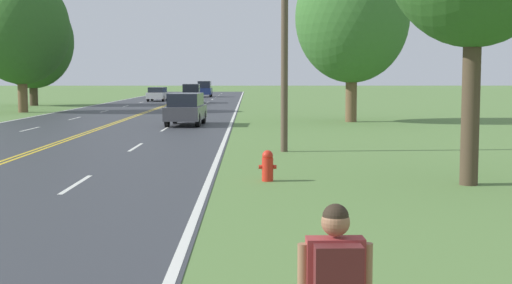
% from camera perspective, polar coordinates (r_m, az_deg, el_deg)
% --- Properties ---
extents(fire_hydrant, '(0.44, 0.28, 0.77)m').
position_cam_1_polar(fire_hydrant, '(17.72, 0.93, -1.89)').
color(fire_hydrant, red).
rests_on(fire_hydrant, ground).
extents(utility_pole_midground, '(1.80, 0.24, 9.71)m').
position_cam_1_polar(utility_pole_midground, '(24.69, 2.31, 10.87)').
color(utility_pole_midground, brown).
rests_on(utility_pole_midground, ground).
extents(tree_behind_sign, '(6.92, 6.92, 9.99)m').
position_cam_1_polar(tree_behind_sign, '(54.34, -18.30, 8.59)').
color(tree_behind_sign, brown).
rests_on(tree_behind_sign, ground).
extents(tree_mid_treeline, '(6.46, 6.46, 9.66)m').
position_cam_1_polar(tree_mid_treeline, '(41.27, 7.70, 9.85)').
color(tree_mid_treeline, brown).
rests_on(tree_mid_treeline, ground).
extents(tree_right_cluster, '(7.23, 7.23, 9.84)m').
position_cam_1_polar(tree_right_cluster, '(66.59, -17.47, 7.68)').
color(tree_right_cluster, '#473828').
rests_on(tree_right_cluster, ground).
extents(car_dark_grey_suv_mid_near, '(1.96, 4.56, 1.71)m').
position_cam_1_polar(car_dark_grey_suv_mid_near, '(38.05, -5.63, 2.71)').
color(car_dark_grey_suv_mid_near, black).
rests_on(car_dark_grey_suv_mid_near, ground).
extents(car_black_van_mid_far, '(1.92, 4.68, 1.86)m').
position_cam_1_polar(car_black_van_mid_far, '(69.63, -5.19, 3.91)').
color(car_black_van_mid_far, black).
rests_on(car_black_van_mid_far, ground).
extents(car_white_hatchback_receding, '(1.92, 4.07, 1.46)m').
position_cam_1_polar(car_white_hatchback_receding, '(75.51, -7.89, 3.85)').
color(car_white_hatchback_receding, black).
rests_on(car_white_hatchback_receding, ground).
extents(car_dark_blue_suv_distant, '(1.79, 3.96, 2.00)m').
position_cam_1_polar(car_dark_blue_suv_distant, '(90.23, -4.13, 4.27)').
color(car_dark_blue_suv_distant, black).
rests_on(car_dark_blue_suv_distant, ground).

